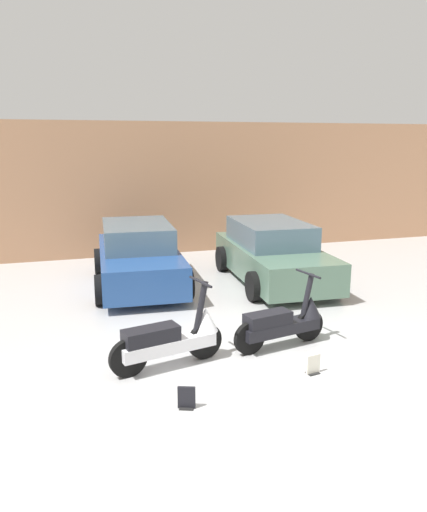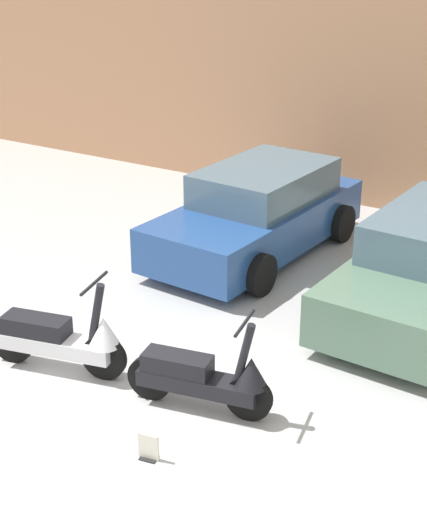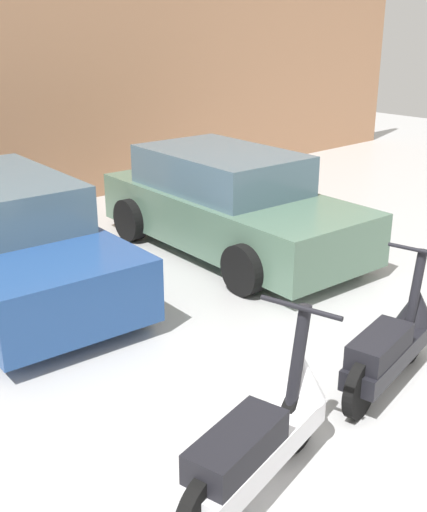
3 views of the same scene
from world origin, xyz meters
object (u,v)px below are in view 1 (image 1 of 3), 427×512
object	(u,v)px
scooter_front_left	(173,338)
placard_near_right_scooter	(313,365)
car_rear_center	(272,253)
car_rear_left	(138,256)
scooter_front_right	(284,322)
placard_near_left_scooter	(187,399)

from	to	relation	value
scooter_front_left	placard_near_right_scooter	size ratio (longest dim) A/B	6.11
car_rear_center	car_rear_left	bearing A→B (deg)	-98.98
car_rear_center	placard_near_right_scooter	size ratio (longest dim) A/B	14.71
scooter_front_right	scooter_front_left	bearing A→B (deg)	174.51
placard_near_left_scooter	scooter_front_right	bearing A→B (deg)	35.64
car_rear_left	placard_near_left_scooter	world-z (taller)	car_rear_left
scooter_front_right	placard_near_right_scooter	xyz separation A→B (m)	(-0.02, -0.93, -0.26)
placard_near_left_scooter	placard_near_right_scooter	distance (m)	1.80
car_rear_left	car_rear_center	world-z (taller)	car_rear_center
scooter_front_right	car_rear_left	size ratio (longest dim) A/B	0.39
scooter_front_left	car_rear_center	distance (m)	4.54
scooter_front_right	placard_near_right_scooter	distance (m)	0.96
scooter_front_right	car_rear_left	xyz separation A→B (m)	(-1.52, 3.88, 0.23)
scooter_front_left	scooter_front_right	size ratio (longest dim) A/B	1.05
car_rear_left	placard_near_right_scooter	distance (m)	5.06
placard_near_left_scooter	placard_near_right_scooter	size ratio (longest dim) A/B	1.00
car_rear_center	placard_near_left_scooter	xyz separation A→B (m)	(-3.03, -4.56, -0.49)
scooter_front_right	placard_near_right_scooter	bearing A→B (deg)	-102.18
scooter_front_right	placard_near_right_scooter	size ratio (longest dim) A/B	5.81
scooter_front_left	car_rear_left	xyz separation A→B (m)	(0.17, 4.05, 0.21)
car_rear_left	placard_near_right_scooter	world-z (taller)	car_rear_left
scooter_front_right	car_rear_center	size ratio (longest dim) A/B	0.39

